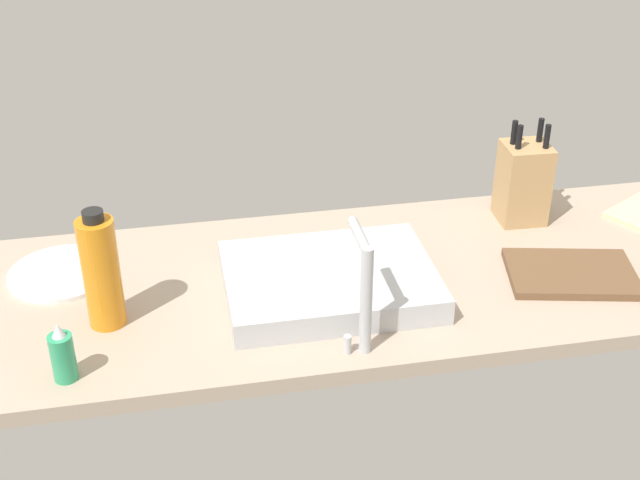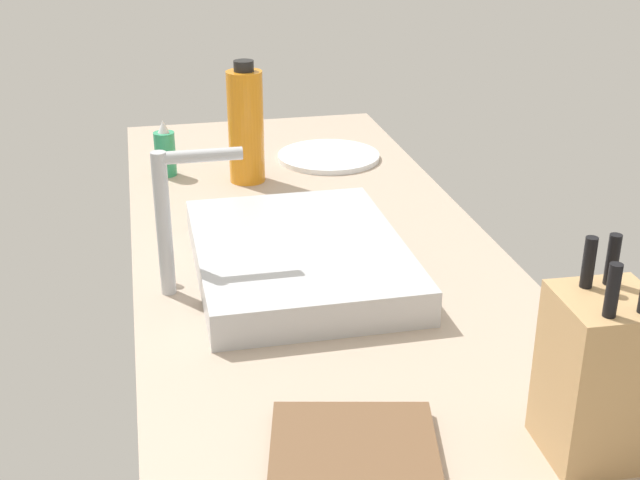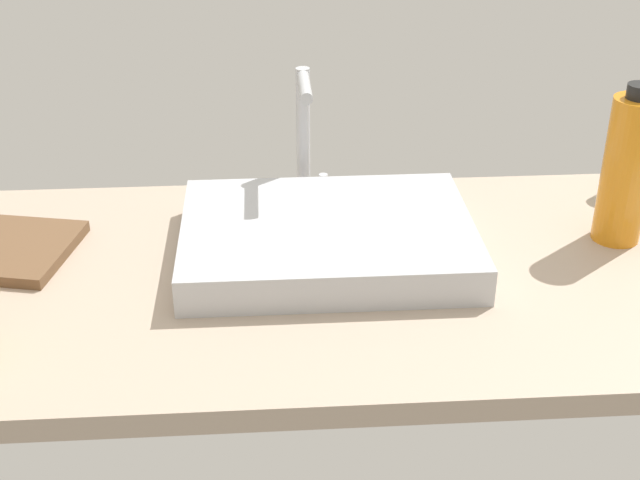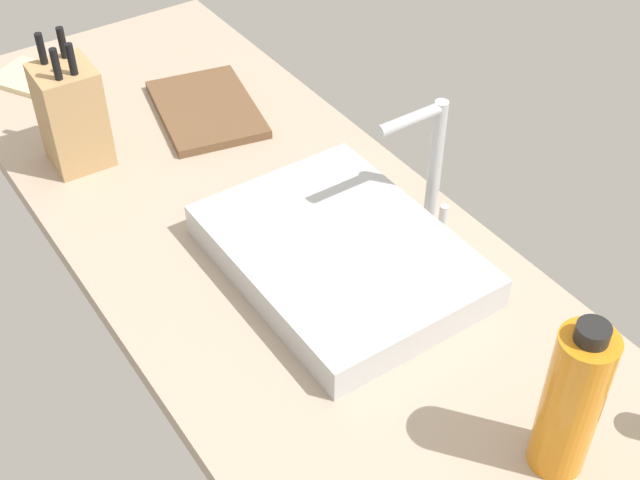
{
  "view_description": "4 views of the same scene",
  "coord_description": "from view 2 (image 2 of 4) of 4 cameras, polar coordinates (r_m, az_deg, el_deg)",
  "views": [
    {
      "loc": [
        35.99,
        158.11,
        107.06
      ],
      "look_at": [
        4.69,
        -2.99,
        12.25
      ],
      "focal_mm": 48.13,
      "sensor_mm": 36.0,
      "label": 1
    },
    {
      "loc": [
        -121.86,
        28.77,
        66.17
      ],
      "look_at": [
        5.54,
        1.05,
        8.51
      ],
      "focal_mm": 47.64,
      "sensor_mm": 36.0,
      "label": 2
    },
    {
      "loc": [
        -5.2,
        -115.38,
        71.53
      ],
      "look_at": [
        2.35,
        -3.78,
        10.85
      ],
      "focal_mm": 49.26,
      "sensor_mm": 36.0,
      "label": 3
    },
    {
      "loc": [
        89.79,
        -57.31,
        102.69
      ],
      "look_at": [
        4.22,
        0.84,
        11.8
      ],
      "focal_mm": 48.43,
      "sensor_mm": 36.0,
      "label": 4
    }
  ],
  "objects": [
    {
      "name": "soap_bottle",
      "position": [
        1.9,
        -10.36,
        5.86
      ],
      "size": [
        4.58,
        4.58,
        12.5
      ],
      "color": "#2D9966",
      "rests_on": "countertop_slab"
    },
    {
      "name": "sink_basin",
      "position": [
        1.41,
        -1.42,
        -1.16
      ],
      "size": [
        45.21,
        33.85,
        5.79
      ],
      "primitive_type": "cube",
      "color": "#B7BABF",
      "rests_on": "countertop_slab"
    },
    {
      "name": "faucet",
      "position": [
        1.33,
        -9.83,
        2.01
      ],
      "size": [
        5.5,
        13.84,
        23.52
      ],
      "color": "#B7BABF",
      "rests_on": "countertop_slab"
    },
    {
      "name": "countertop_slab",
      "position": [
        1.41,
        0.9,
        -3.37
      ],
      "size": [
        197.05,
        64.78,
        3.5
      ],
      "primitive_type": "cube",
      "color": "tan",
      "rests_on": "ground"
    },
    {
      "name": "water_bottle",
      "position": [
        1.82,
        -5.01,
        7.66
      ],
      "size": [
        7.62,
        7.62,
        26.07
      ],
      "color": "orange",
      "rests_on": "countertop_slab"
    },
    {
      "name": "knife_block",
      "position": [
        1.01,
        18.19,
        -8.64
      ],
      "size": [
        11.55,
        11.18,
        26.0
      ],
      "rotation": [
        0.0,
        0.0,
        -0.04
      ],
      "color": "tan",
      "rests_on": "countertop_slab"
    },
    {
      "name": "dinner_plate",
      "position": [
        1.99,
        0.58,
        5.64
      ],
      "size": [
        23.69,
        23.69,
        1.2
      ],
      "primitive_type": "cylinder",
      "color": "white",
      "rests_on": "countertop_slab"
    }
  ]
}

